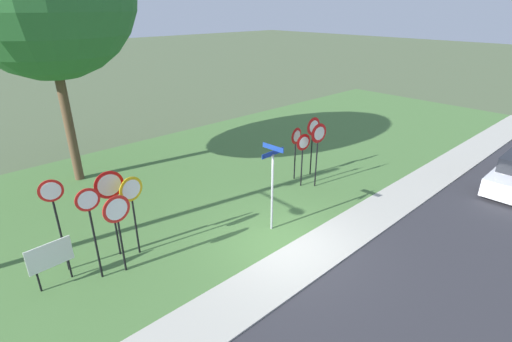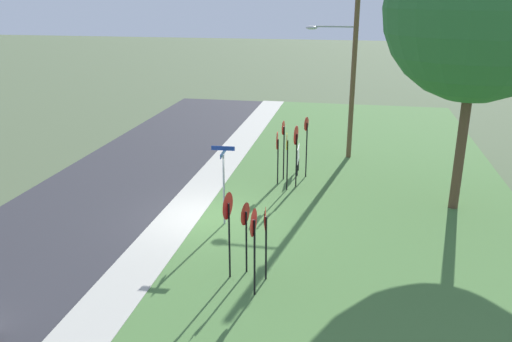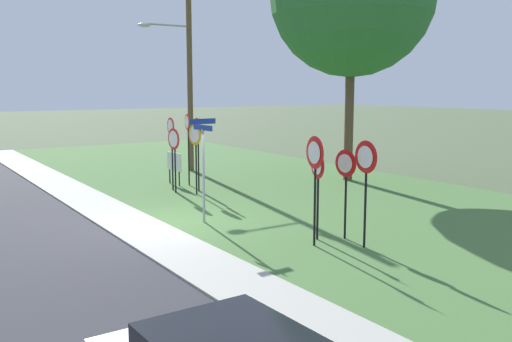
% 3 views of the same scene
% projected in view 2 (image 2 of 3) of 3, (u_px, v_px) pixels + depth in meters
% --- Properties ---
extents(ground_plane, '(160.00, 160.00, 0.00)m').
position_uv_depth(ground_plane, '(201.00, 218.00, 19.08)').
color(ground_plane, '#4C5B3D').
extents(road_asphalt, '(44.00, 6.40, 0.01)m').
position_uv_depth(road_asphalt, '(82.00, 208.00, 19.95)').
color(road_asphalt, '#2D2D33').
rests_on(road_asphalt, ground_plane).
extents(sidewalk_strip, '(44.00, 1.60, 0.06)m').
position_uv_depth(sidewalk_strip, '(180.00, 216.00, 19.22)').
color(sidewalk_strip, '#ADAA9E').
rests_on(sidewalk_strip, ground_plane).
extents(grass_median, '(44.00, 12.00, 0.04)m').
position_uv_depth(grass_median, '(366.00, 231.00, 18.00)').
color(grass_median, '#477038').
rests_on(grass_median, ground_plane).
extents(stop_sign_near_left, '(0.60, 0.14, 2.74)m').
position_uv_depth(stop_sign_near_left, '(306.00, 135.00, 22.67)').
color(stop_sign_near_left, black).
rests_on(stop_sign_near_left, grass_median).
extents(stop_sign_near_right, '(0.80, 0.12, 2.66)m').
position_uv_depth(stop_sign_near_right, '(296.00, 142.00, 21.47)').
color(stop_sign_near_right, black).
rests_on(stop_sign_near_right, grass_median).
extents(stop_sign_far_left, '(0.61, 0.10, 2.66)m').
position_uv_depth(stop_sign_far_left, '(283.00, 138.00, 22.35)').
color(stop_sign_far_left, black).
rests_on(stop_sign_far_left, grass_median).
extents(stop_sign_far_center, '(0.71, 0.13, 2.46)m').
position_uv_depth(stop_sign_far_center, '(287.00, 149.00, 21.16)').
color(stop_sign_far_center, black).
rests_on(stop_sign_far_center, grass_median).
extents(stop_sign_far_right, '(0.75, 0.11, 2.31)m').
position_uv_depth(stop_sign_far_right, '(277.00, 146.00, 21.90)').
color(stop_sign_far_right, black).
rests_on(stop_sign_far_right, grass_median).
extents(yield_sign_near_left, '(0.66, 0.15, 2.20)m').
position_uv_depth(yield_sign_near_left, '(245.00, 222.00, 14.81)').
color(yield_sign_near_left, black).
rests_on(yield_sign_near_left, grass_median).
extents(yield_sign_near_right, '(0.68, 0.12, 2.24)m').
position_uv_depth(yield_sign_near_right, '(265.00, 227.00, 14.39)').
color(yield_sign_near_right, black).
rests_on(yield_sign_near_right, grass_median).
extents(yield_sign_far_left, '(0.76, 0.11, 2.54)m').
position_uv_depth(yield_sign_far_left, '(253.00, 231.00, 13.55)').
color(yield_sign_far_left, black).
rests_on(yield_sign_far_left, grass_median).
extents(yield_sign_far_right, '(0.77, 0.14, 2.63)m').
position_uv_depth(yield_sign_far_right, '(228.00, 215.00, 14.41)').
color(yield_sign_far_right, black).
rests_on(yield_sign_far_right, grass_median).
extents(street_name_post, '(0.96, 0.82, 2.89)m').
position_uv_depth(street_name_post, '(224.00, 178.00, 17.97)').
color(street_name_post, '#9EA0A8').
rests_on(street_name_post, grass_median).
extents(utility_pole, '(2.10, 2.48, 8.83)m').
position_uv_depth(utility_pole, '(351.00, 61.00, 24.61)').
color(utility_pole, brown).
rests_on(utility_pole, grass_median).
extents(notice_board, '(1.10, 0.09, 1.25)m').
position_uv_depth(notice_board, '(298.00, 156.00, 23.51)').
color(notice_board, black).
rests_on(notice_board, grass_median).
extents(oak_tree_left, '(6.47, 6.47, 10.59)m').
position_uv_depth(oak_tree_left, '(479.00, 8.00, 17.58)').
color(oak_tree_left, brown).
rests_on(oak_tree_left, grass_median).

